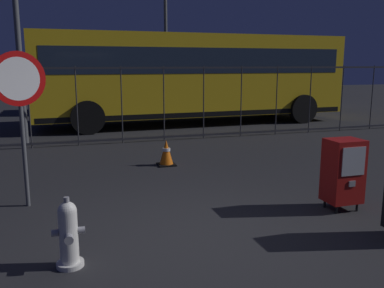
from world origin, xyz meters
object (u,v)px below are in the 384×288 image
at_px(fire_hydrant, 69,234).
at_px(stop_sign, 20,97).
at_px(bus_near, 192,74).
at_px(street_light_far_left, 165,6).
at_px(newspaper_box_primary, 343,171).
at_px(traffic_cone, 166,153).
at_px(bus_far, 225,71).

height_order(fire_hydrant, stop_sign, stop_sign).
height_order(bus_near, street_light_far_left, street_light_far_left).
xyz_separation_m(stop_sign, bus_near, (4.91, 7.54, 0.11)).
relative_size(fire_hydrant, street_light_far_left, 0.10).
bearing_deg(stop_sign, newspaper_box_primary, -19.13).
height_order(stop_sign, traffic_cone, stop_sign).
height_order(bus_near, bus_far, same).
bearing_deg(bus_near, bus_far, 53.36).
distance_m(stop_sign, bus_far, 13.99).
relative_size(traffic_cone, bus_far, 0.05).
relative_size(stop_sign, traffic_cone, 4.21).
bearing_deg(stop_sign, bus_near, 56.93).
bearing_deg(bus_near, newspaper_box_primary, -95.21).
distance_m(bus_near, bus_far, 4.99).
xyz_separation_m(bus_near, bus_far, (2.89, 4.08, 0.00)).
bearing_deg(bus_near, stop_sign, -124.40).
bearing_deg(stop_sign, street_light_far_left, 65.95).
relative_size(bus_near, bus_far, 1.00).
relative_size(fire_hydrant, bus_far, 0.07).
relative_size(newspaper_box_primary, stop_sign, 0.46).
bearing_deg(traffic_cone, street_light_far_left, 75.90).
bearing_deg(bus_far, bus_near, -124.92).
distance_m(traffic_cone, bus_near, 6.36).
xyz_separation_m(traffic_cone, bus_near, (2.36, 5.72, 1.45)).
xyz_separation_m(newspaper_box_primary, traffic_cone, (-1.75, 3.31, -0.31)).
distance_m(stop_sign, traffic_cone, 3.40).
height_order(newspaper_box_primary, traffic_cone, newspaper_box_primary).
height_order(fire_hydrant, newspaper_box_primary, newspaper_box_primary).
relative_size(fire_hydrant, newspaper_box_primary, 0.73).
xyz_separation_m(fire_hydrant, newspaper_box_primary, (3.75, 0.61, 0.22)).
xyz_separation_m(newspaper_box_primary, bus_near, (0.61, 9.03, 1.14)).
relative_size(traffic_cone, street_light_far_left, 0.07).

